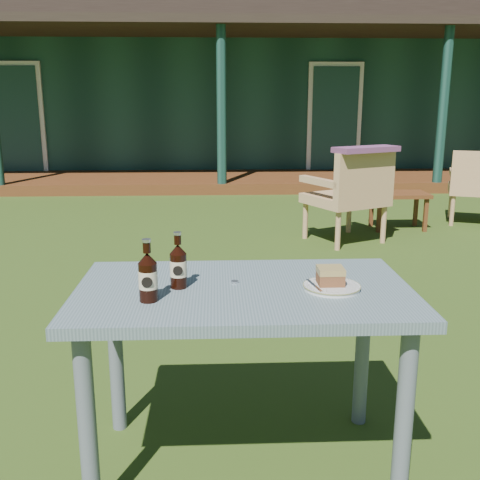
{
  "coord_description": "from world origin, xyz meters",
  "views": [
    {
      "loc": [
        -0.1,
        -3.5,
        1.37
      ],
      "look_at": [
        0.0,
        -1.3,
        0.82
      ],
      "focal_mm": 42.0,
      "sensor_mm": 36.0,
      "label": 1
    }
  ],
  "objects_px": {
    "cola_bottle_near": "(178,266)",
    "armchair_left": "(351,192)",
    "cafe_table": "(244,314)",
    "plate": "(332,287)",
    "cola_bottle_far": "(148,277)",
    "side_table": "(399,198)",
    "armchair_right": "(479,183)",
    "cake_slice": "(330,276)"
  },
  "relations": [
    {
      "from": "cola_bottle_far",
      "to": "side_table",
      "type": "height_order",
      "value": "cola_bottle_far"
    },
    {
      "from": "cake_slice",
      "to": "armchair_left",
      "type": "distance_m",
      "value": 3.56
    },
    {
      "from": "armchair_left",
      "to": "side_table",
      "type": "height_order",
      "value": "armchair_left"
    },
    {
      "from": "cafe_table",
      "to": "cola_bottle_far",
      "type": "distance_m",
      "value": 0.39
    },
    {
      "from": "cola_bottle_near",
      "to": "side_table",
      "type": "xyz_separation_m",
      "value": [
        2.11,
        3.99,
        -0.46
      ]
    },
    {
      "from": "armchair_left",
      "to": "side_table",
      "type": "xyz_separation_m",
      "value": [
        0.67,
        0.58,
        -0.17
      ]
    },
    {
      "from": "cola_bottle_far",
      "to": "armchair_right",
      "type": "height_order",
      "value": "cola_bottle_far"
    },
    {
      "from": "cake_slice",
      "to": "cola_bottle_far",
      "type": "xyz_separation_m",
      "value": [
        -0.63,
        -0.11,
        0.04
      ]
    },
    {
      "from": "cafe_table",
      "to": "plate",
      "type": "height_order",
      "value": "plate"
    },
    {
      "from": "cafe_table",
      "to": "side_table",
      "type": "bearing_deg",
      "value": 64.8
    },
    {
      "from": "cola_bottle_far",
      "to": "side_table",
      "type": "bearing_deg",
      "value": 61.86
    },
    {
      "from": "armchair_right",
      "to": "side_table",
      "type": "relative_size",
      "value": 1.39
    },
    {
      "from": "cafe_table",
      "to": "armchair_left",
      "type": "distance_m",
      "value": 3.63
    },
    {
      "from": "armchair_left",
      "to": "armchair_right",
      "type": "bearing_deg",
      "value": 25.16
    },
    {
      "from": "cola_bottle_near",
      "to": "armchair_left",
      "type": "distance_m",
      "value": 3.72
    },
    {
      "from": "armchair_left",
      "to": "cake_slice",
      "type": "bearing_deg",
      "value": -104.78
    },
    {
      "from": "cola_bottle_far",
      "to": "side_table",
      "type": "distance_m",
      "value": 4.7
    },
    {
      "from": "plate",
      "to": "cola_bottle_far",
      "type": "relative_size",
      "value": 0.96
    },
    {
      "from": "cake_slice",
      "to": "cola_bottle_far",
      "type": "bearing_deg",
      "value": -170.36
    },
    {
      "from": "cola_bottle_far",
      "to": "armchair_left",
      "type": "bearing_deg",
      "value": 66.54
    },
    {
      "from": "cola_bottle_near",
      "to": "armchair_left",
      "type": "relative_size",
      "value": 0.23
    },
    {
      "from": "armchair_right",
      "to": "cola_bottle_near",
      "type": "bearing_deg",
      "value": -126.33
    },
    {
      "from": "cafe_table",
      "to": "armchair_right",
      "type": "distance_m",
      "value": 5.06
    },
    {
      "from": "cafe_table",
      "to": "side_table",
      "type": "distance_m",
      "value": 4.43
    },
    {
      "from": "cafe_table",
      "to": "cake_slice",
      "type": "bearing_deg",
      "value": -2.98
    },
    {
      "from": "armchair_left",
      "to": "cafe_table",
      "type": "bearing_deg",
      "value": -109.56
    },
    {
      "from": "armchair_left",
      "to": "armchair_right",
      "type": "xyz_separation_m",
      "value": [
        1.62,
        0.76,
        -0.04
      ]
    },
    {
      "from": "plate",
      "to": "armchair_left",
      "type": "height_order",
      "value": "armchair_left"
    },
    {
      "from": "cafe_table",
      "to": "cola_bottle_near",
      "type": "xyz_separation_m",
      "value": [
        -0.23,
        0.01,
        0.18
      ]
    },
    {
      "from": "cafe_table",
      "to": "side_table",
      "type": "relative_size",
      "value": 2.0
    },
    {
      "from": "cola_bottle_near",
      "to": "armchair_right",
      "type": "relative_size",
      "value": 0.24
    },
    {
      "from": "cola_bottle_far",
      "to": "armchair_right",
      "type": "distance_m",
      "value": 5.35
    },
    {
      "from": "cafe_table",
      "to": "plate",
      "type": "xyz_separation_m",
      "value": [
        0.31,
        -0.03,
        0.11
      ]
    },
    {
      "from": "plate",
      "to": "cake_slice",
      "type": "distance_m",
      "value": 0.04
    },
    {
      "from": "cola_bottle_far",
      "to": "armchair_right",
      "type": "relative_size",
      "value": 0.26
    },
    {
      "from": "cafe_table",
      "to": "plate",
      "type": "bearing_deg",
      "value": -5.18
    },
    {
      "from": "cake_slice",
      "to": "side_table",
      "type": "relative_size",
      "value": 0.15
    },
    {
      "from": "side_table",
      "to": "plate",
      "type": "bearing_deg",
      "value": -111.29
    },
    {
      "from": "side_table",
      "to": "armchair_right",
      "type": "bearing_deg",
      "value": 10.92
    },
    {
      "from": "plate",
      "to": "side_table",
      "type": "distance_m",
      "value": 4.34
    },
    {
      "from": "cafe_table",
      "to": "side_table",
      "type": "xyz_separation_m",
      "value": [
        1.88,
        4.0,
        -0.28
      ]
    },
    {
      "from": "cake_slice",
      "to": "cola_bottle_near",
      "type": "xyz_separation_m",
      "value": [
        -0.54,
        0.03,
        0.04
      ]
    }
  ]
}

